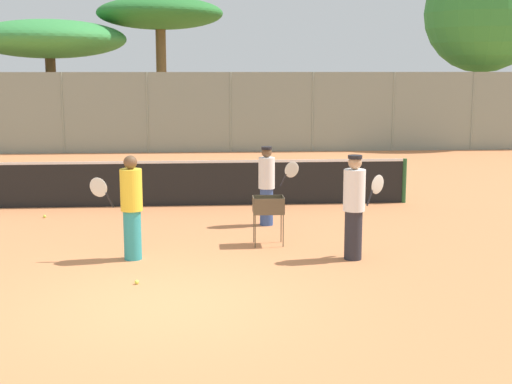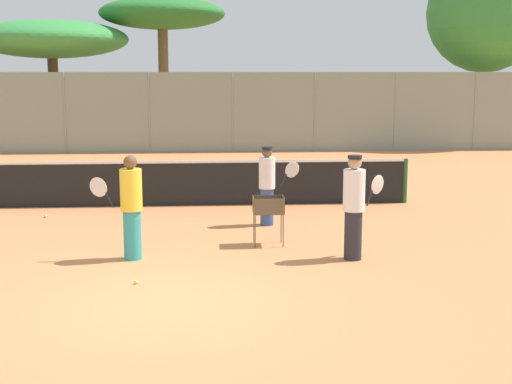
{
  "view_description": "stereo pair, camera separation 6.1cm",
  "coord_description": "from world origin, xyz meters",
  "px_view_note": "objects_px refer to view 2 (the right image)",
  "views": [
    {
      "loc": [
        0.57,
        -9.47,
        3.22
      ],
      "look_at": [
        1.48,
        3.16,
        1.0
      ],
      "focal_mm": 50.0,
      "sensor_mm": 36.0,
      "label": 1
    },
    {
      "loc": [
        0.63,
        -9.48,
        3.22
      ],
      "look_at": [
        1.48,
        3.16,
        1.0
      ],
      "focal_mm": 50.0,
      "sensor_mm": 36.0,
      "label": 2
    }
  ],
  "objects_px": {
    "player_white_outfit": "(354,206)",
    "player_red_cap": "(268,185)",
    "tennis_net": "(182,182)",
    "ball_cart": "(268,209)",
    "parked_car": "(347,126)",
    "player_yellow_shirt": "(131,206)"
  },
  "relations": [
    {
      "from": "tennis_net",
      "to": "player_red_cap",
      "type": "relative_size",
      "value": 6.63
    },
    {
      "from": "player_red_cap",
      "to": "parked_car",
      "type": "distance_m",
      "value": 17.46
    },
    {
      "from": "player_red_cap",
      "to": "player_white_outfit",
      "type": "bearing_deg",
      "value": -69.63
    },
    {
      "from": "player_red_cap",
      "to": "parked_car",
      "type": "height_order",
      "value": "player_red_cap"
    },
    {
      "from": "tennis_net",
      "to": "ball_cart",
      "type": "distance_m",
      "value": 4.27
    },
    {
      "from": "ball_cart",
      "to": "parked_car",
      "type": "bearing_deg",
      "value": 74.7
    },
    {
      "from": "player_white_outfit",
      "to": "player_red_cap",
      "type": "xyz_separation_m",
      "value": [
        -1.23,
        2.77,
        -0.08
      ]
    },
    {
      "from": "parked_car",
      "to": "tennis_net",
      "type": "bearing_deg",
      "value": -114.96
    },
    {
      "from": "player_red_cap",
      "to": "parked_car",
      "type": "bearing_deg",
      "value": 70.02
    },
    {
      "from": "player_yellow_shirt",
      "to": "player_red_cap",
      "type": "bearing_deg",
      "value": -130.87
    },
    {
      "from": "ball_cart",
      "to": "player_red_cap",
      "type": "bearing_deg",
      "value": 85.82
    },
    {
      "from": "player_white_outfit",
      "to": "player_red_cap",
      "type": "distance_m",
      "value": 3.03
    },
    {
      "from": "player_red_cap",
      "to": "ball_cart",
      "type": "relative_size",
      "value": 1.82
    },
    {
      "from": "ball_cart",
      "to": "parked_car",
      "type": "xyz_separation_m",
      "value": [
        5.04,
        18.43,
        -0.01
      ]
    },
    {
      "from": "player_white_outfit",
      "to": "ball_cart",
      "type": "bearing_deg",
      "value": 109.72
    },
    {
      "from": "player_red_cap",
      "to": "ball_cart",
      "type": "xyz_separation_m",
      "value": [
        -0.12,
        -1.69,
        -0.18
      ]
    },
    {
      "from": "ball_cart",
      "to": "player_white_outfit",
      "type": "bearing_deg",
      "value": -38.61
    },
    {
      "from": "tennis_net",
      "to": "parked_car",
      "type": "height_order",
      "value": "parked_car"
    },
    {
      "from": "player_yellow_shirt",
      "to": "tennis_net",
      "type": "bearing_deg",
      "value": -93.83
    },
    {
      "from": "player_yellow_shirt",
      "to": "parked_car",
      "type": "height_order",
      "value": "player_yellow_shirt"
    },
    {
      "from": "player_white_outfit",
      "to": "player_yellow_shirt",
      "type": "xyz_separation_m",
      "value": [
        -3.75,
        0.27,
        -0.01
      ]
    },
    {
      "from": "tennis_net",
      "to": "player_white_outfit",
      "type": "relative_size",
      "value": 6.06
    }
  ]
}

